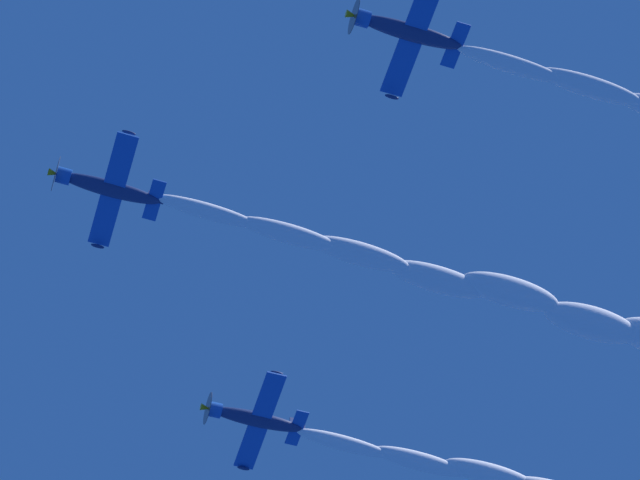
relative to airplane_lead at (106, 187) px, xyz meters
name	(u,v)px	position (x,y,z in m)	size (l,w,h in m)	color
airplane_lead	(106,187)	(0.00, 0.00, 0.00)	(8.08, 7.23, 2.31)	navy
airplane_left_wingman	(406,31)	(11.48, 17.24, -1.02)	(8.06, 7.22, 2.42)	navy
airplane_right_wingman	(253,419)	(-16.20, 9.63, -0.41)	(8.08, 7.23, 2.53)	navy
smoke_trail_lead	(568,312)	(-7.32, 29.44, 0.49)	(12.01, 41.74, 2.83)	white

